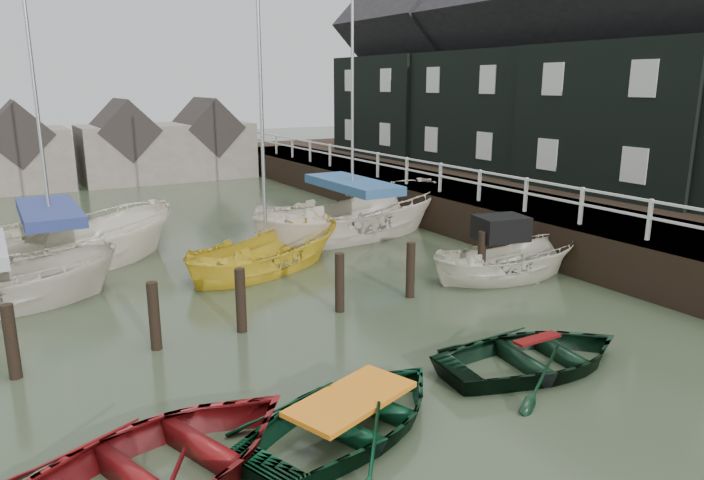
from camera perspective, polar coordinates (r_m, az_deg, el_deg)
ground at (r=11.76m, az=0.99°, el=-11.99°), size 120.00×120.00×0.00m
pier at (r=24.61m, az=7.74°, el=3.52°), size 3.04×32.00×2.70m
land_strip at (r=28.44m, az=16.51°, el=3.03°), size 14.00×38.00×1.50m
quay_houses at (r=27.07m, az=19.49°, el=14.39°), size 6.52×28.14×10.01m
mooring_pilings at (r=13.61m, az=-9.70°, el=-6.18°), size 13.72×0.22×1.80m
far_sheds at (r=35.73m, az=-20.24°, el=7.91°), size 14.00×4.08×4.39m
rowboat_green at (r=9.98m, az=-0.06°, el=-17.08°), size 4.64×3.96×0.81m
rowboat_dkgreen at (r=12.39m, az=16.29°, el=-11.17°), size 4.20×3.24×0.80m
motorboat at (r=17.48m, az=13.57°, el=-3.18°), size 4.47×2.39×2.53m
sailboat_b at (r=19.75m, az=-25.31°, el=-2.30°), size 7.80×4.56×11.23m
sailboat_c at (r=18.21m, az=-7.75°, el=-2.47°), size 5.96×4.03×10.71m
sailboat_d at (r=22.01m, az=0.04°, el=0.66°), size 8.06×3.77×11.60m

